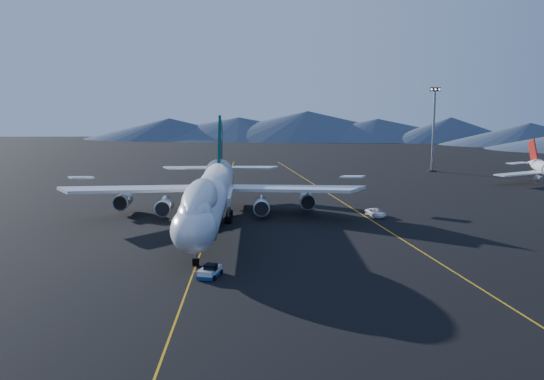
{
  "coord_description": "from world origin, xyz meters",
  "views": [
    {
      "loc": [
        8.94,
        -109.9,
        23.88
      ],
      "look_at": [
        11.52,
        4.52,
        6.0
      ],
      "focal_mm": 40.0,
      "sensor_mm": 36.0,
      "label": 1
    }
  ],
  "objects_px": {
    "service_van": "(376,213)",
    "floodlight_mast": "(433,129)",
    "boeing_747": "(210,195)",
    "pushback_tug": "(210,272)"
  },
  "relations": [
    {
      "from": "boeing_747",
      "to": "pushback_tug",
      "type": "xyz_separation_m",
      "value": [
        2.42,
        -31.86,
        -5.22
      ]
    },
    {
      "from": "service_van",
      "to": "floodlight_mast",
      "type": "bearing_deg",
      "value": 52.29
    },
    {
      "from": "service_van",
      "to": "boeing_747",
      "type": "bearing_deg",
      "value": -179.84
    },
    {
      "from": "pushback_tug",
      "to": "floodlight_mast",
      "type": "relative_size",
      "value": 0.18
    },
    {
      "from": "service_van",
      "to": "pushback_tug",
      "type": "bearing_deg",
      "value": -140.72
    },
    {
      "from": "boeing_747",
      "to": "floodlight_mast",
      "type": "bearing_deg",
      "value": 51.4
    },
    {
      "from": "boeing_747",
      "to": "service_van",
      "type": "bearing_deg",
      "value": 14.07
    },
    {
      "from": "pushback_tug",
      "to": "service_van",
      "type": "relative_size",
      "value": 0.85
    },
    {
      "from": "boeing_747",
      "to": "floodlight_mast",
      "type": "xyz_separation_m",
      "value": [
        64.25,
        80.47,
        7.57
      ]
    },
    {
      "from": "pushback_tug",
      "to": "service_van",
      "type": "bearing_deg",
      "value": 68.92
    }
  ]
}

